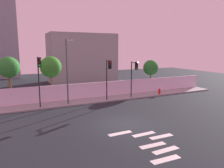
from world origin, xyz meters
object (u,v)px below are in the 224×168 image
(traffic_light_right, at_px, (39,72))
(roadside_tree_midright, at_px, (151,68))
(roadside_tree_midleft, at_px, (51,67))
(street_lamp_curbside, at_px, (68,67))
(traffic_light_left, at_px, (134,72))
(traffic_light_center, at_px, (108,71))
(roadside_tree_leftmost, at_px, (9,68))
(fire_hydrant, at_px, (159,91))

(traffic_light_right, xyz_separation_m, roadside_tree_midright, (15.95, 4.19, -0.54))
(roadside_tree_midleft, bearing_deg, traffic_light_right, -113.01)
(roadside_tree_midleft, xyz_separation_m, roadside_tree_midright, (14.16, 0.00, -0.60))
(street_lamp_curbside, bearing_deg, traffic_light_left, -3.63)
(traffic_light_center, relative_size, street_lamp_curbside, 0.68)
(roadside_tree_leftmost, bearing_deg, traffic_light_left, -16.92)
(traffic_light_center, bearing_deg, traffic_light_right, 179.90)
(street_lamp_curbside, height_order, roadside_tree_midright, street_lamp_curbside)
(roadside_tree_midleft, bearing_deg, traffic_light_left, -24.44)
(roadside_tree_leftmost, height_order, roadside_tree_midleft, roadside_tree_leftmost)
(traffic_light_center, bearing_deg, roadside_tree_midright, 25.81)
(traffic_light_left, height_order, traffic_light_center, traffic_light_center)
(traffic_light_left, height_order, roadside_tree_leftmost, roadside_tree_leftmost)
(traffic_light_right, relative_size, street_lamp_curbside, 0.74)
(roadside_tree_midleft, relative_size, roadside_tree_midright, 1.17)
(fire_hydrant, distance_m, roadside_tree_midleft, 13.89)
(street_lamp_curbside, height_order, roadside_tree_midleft, street_lamp_curbside)
(roadside_tree_leftmost, relative_size, roadside_tree_midright, 1.17)
(roadside_tree_midright, bearing_deg, street_lamp_curbside, -164.79)
(roadside_tree_leftmost, bearing_deg, roadside_tree_midleft, -0.00)
(traffic_light_center, xyz_separation_m, roadside_tree_midleft, (-5.46, 4.21, 0.37))
(roadside_tree_midright, bearing_deg, traffic_light_right, -165.26)
(street_lamp_curbside, relative_size, roadside_tree_midleft, 1.32)
(fire_hydrant, distance_m, roadside_tree_midright, 4.69)
(roadside_tree_leftmost, bearing_deg, traffic_light_right, -58.10)
(traffic_light_center, xyz_separation_m, fire_hydrant, (7.53, 0.56, -2.94))
(traffic_light_right, xyz_separation_m, fire_hydrant, (14.77, 0.55, -3.25))
(street_lamp_curbside, distance_m, fire_hydrant, 12.40)
(traffic_light_left, xyz_separation_m, roadside_tree_leftmost, (-13.28, 4.04, 0.64))
(traffic_light_center, xyz_separation_m, traffic_light_right, (-7.25, 0.01, 0.31))
(roadside_tree_midright, bearing_deg, traffic_light_left, -142.56)
(fire_hydrant, bearing_deg, roadside_tree_leftmost, 168.15)
(roadside_tree_midright, bearing_deg, traffic_light_center, -154.19)
(roadside_tree_midleft, bearing_deg, roadside_tree_midright, 0.00)
(traffic_light_right, bearing_deg, street_lamp_curbside, 12.60)
(traffic_light_left, xyz_separation_m, roadside_tree_midright, (5.28, 4.04, -0.05))
(traffic_light_right, distance_m, fire_hydrant, 15.14)
(roadside_tree_midright, bearing_deg, roadside_tree_midleft, 180.00)
(traffic_light_left, distance_m, roadside_tree_midleft, 9.78)
(traffic_light_center, height_order, street_lamp_curbside, street_lamp_curbside)
(traffic_light_right, bearing_deg, roadside_tree_midleft, 66.99)
(traffic_light_right, height_order, street_lamp_curbside, street_lamp_curbside)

